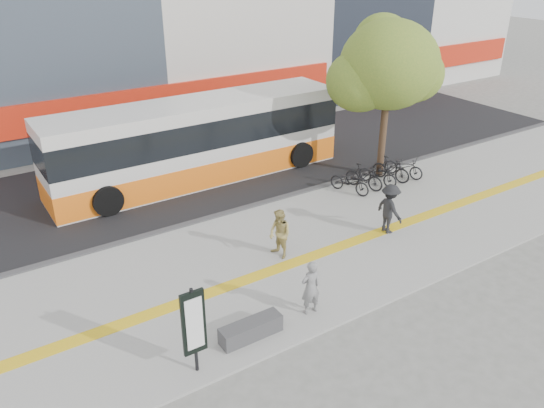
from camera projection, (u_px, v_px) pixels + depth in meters
ground at (307, 283)px, 15.39m from camera, size 120.00×120.00×0.00m
sidewalk at (278, 259)px, 16.50m from camera, size 40.00×7.00×0.08m
tactile_strip at (287, 265)px, 16.11m from camera, size 40.00×0.45×0.01m
street at (177, 179)px, 22.16m from camera, size 40.00×8.00×0.06m
curb at (224, 215)px, 19.13m from camera, size 40.00×0.25×0.14m
bench at (251, 329)px, 13.07m from camera, size 1.60×0.45×0.45m
signboard at (194, 324)px, 11.59m from camera, size 0.55×0.10×2.20m
street_tree at (387, 66)px, 20.58m from camera, size 4.40×3.80×6.31m
bus at (198, 143)px, 21.51m from camera, size 11.99×2.84×3.19m
bicycle_row at (378, 173)px, 21.32m from camera, size 3.99×1.79×0.99m
seated_woman at (311, 287)px, 13.74m from camera, size 0.58×0.39×1.53m
pedestrian_tan at (280, 234)px, 16.24m from camera, size 0.66×0.81×1.55m
pedestrian_dark at (390, 209)px, 17.62m from camera, size 0.69×1.13×1.70m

